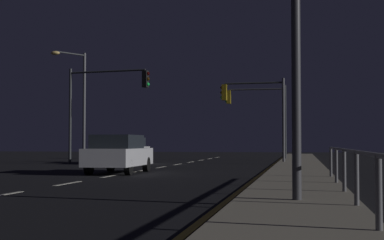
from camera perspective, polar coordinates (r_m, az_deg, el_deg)
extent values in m
plane|color=black|center=(22.39, -7.66, -5.44)|extent=(112.00, 112.00, 0.00)
cube|color=gray|center=(21.26, 10.44, -5.41)|extent=(2.43, 77.00, 0.14)
cube|color=silver|center=(14.59, -18.30, -7.04)|extent=(0.14, 2.00, 0.01)
cube|color=silver|center=(18.18, -12.15, -6.14)|extent=(0.14, 2.00, 0.01)
cube|color=silver|center=(21.92, -8.07, -5.49)|extent=(0.14, 2.00, 0.01)
cube|color=silver|center=(25.74, -5.20, -5.02)|extent=(0.14, 2.00, 0.01)
cube|color=silver|center=(29.60, -3.08, -4.67)|extent=(0.14, 2.00, 0.01)
cube|color=silver|center=(33.50, -1.44, -4.39)|extent=(0.14, 2.00, 0.01)
cube|color=silver|center=(37.41, -0.16, -4.17)|extent=(0.14, 2.00, 0.01)
cube|color=silver|center=(41.35, 0.89, -3.98)|extent=(0.14, 2.00, 0.01)
cube|color=silver|center=(45.29, 1.75, -3.83)|extent=(0.14, 2.00, 0.01)
cube|color=silver|center=(49.25, 2.47, -3.70)|extent=(0.14, 2.00, 0.01)
cube|color=gold|center=(26.30, 7.28, -4.95)|extent=(0.14, 53.00, 0.01)
cube|color=silver|center=(23.98, -7.20, -3.63)|extent=(1.91, 4.44, 0.70)
cube|color=#1E2328|center=(23.73, -7.36, -2.13)|extent=(1.65, 2.50, 0.55)
cylinder|color=black|center=(25.57, -8.02, -4.32)|extent=(0.23, 0.64, 0.64)
cylinder|color=black|center=(25.14, -4.53, -4.37)|extent=(0.23, 0.64, 0.64)
cylinder|color=black|center=(22.90, -10.14, -4.55)|extent=(0.23, 0.64, 0.64)
cylinder|color=black|center=(22.42, -6.27, -4.63)|extent=(0.23, 0.64, 0.64)
cube|color=silver|center=(34.84, -6.42, -3.20)|extent=(1.99, 4.47, 0.70)
cube|color=#1E2328|center=(35.08, -6.31, -2.17)|extent=(1.70, 2.53, 0.55)
cylinder|color=black|center=(33.29, -5.71, -3.85)|extent=(0.25, 0.65, 0.64)
cylinder|color=black|center=(33.71, -8.35, -3.82)|extent=(0.25, 0.65, 0.64)
cylinder|color=black|center=(36.03, -4.62, -3.73)|extent=(0.25, 0.65, 0.64)
cylinder|color=black|center=(36.42, -7.08, -3.71)|extent=(0.25, 0.65, 0.64)
cylinder|color=#2D3033|center=(41.05, 9.18, -0.18)|extent=(0.16, 0.16, 5.16)
cylinder|color=#38383D|center=(41.31, 6.39, 3.03)|extent=(3.99, 0.12, 0.11)
cube|color=olive|center=(41.46, 3.65, 2.27)|extent=(0.28, 0.34, 0.95)
sphere|color=black|center=(41.51, 3.43, 2.68)|extent=(0.20, 0.20, 0.20)
sphere|color=black|center=(41.48, 3.43, 2.27)|extent=(0.20, 0.20, 0.20)
sphere|color=#19D84C|center=(41.46, 3.43, 1.85)|extent=(0.20, 0.20, 0.20)
cylinder|color=#2D3033|center=(34.65, -11.92, 0.36)|extent=(0.16, 0.16, 5.61)
cylinder|color=#2D3033|center=(33.73, -8.37, 4.77)|extent=(4.74, 0.75, 0.11)
cube|color=black|center=(32.67, -4.63, 4.05)|extent=(0.32, 0.37, 0.95)
sphere|color=black|center=(32.65, -4.38, 4.58)|extent=(0.20, 0.20, 0.20)
sphere|color=black|center=(32.61, -4.38, 4.06)|extent=(0.20, 0.20, 0.20)
sphere|color=#19D84C|center=(32.58, -4.38, 3.54)|extent=(0.20, 0.20, 0.20)
cylinder|color=#4C4C51|center=(34.30, 9.01, 0.02)|extent=(0.16, 0.16, 4.91)
cylinder|color=#2D3033|center=(34.65, 6.08, 3.64)|extent=(3.52, 0.31, 0.11)
cube|color=olive|center=(34.88, 3.22, 2.73)|extent=(0.30, 0.36, 0.95)
sphere|color=black|center=(34.93, 2.96, 3.21)|extent=(0.20, 0.20, 0.20)
sphere|color=black|center=(34.91, 2.97, 2.72)|extent=(0.20, 0.20, 0.20)
sphere|color=#19D84C|center=(34.88, 2.97, 2.23)|extent=(0.20, 0.20, 0.20)
cylinder|color=#4C4C51|center=(36.74, -10.59, 1.20)|extent=(0.18, 0.18, 6.88)
cylinder|color=#2D3033|center=(36.44, -11.92, 6.44)|extent=(1.22, 1.91, 0.10)
ellipsoid|color=#F9D172|center=(35.80, -13.34, 6.44)|extent=(0.56, 0.36, 0.24)
cylinder|color=#59595E|center=(7.77, 17.93, -6.85)|extent=(0.09, 0.09, 0.95)
cylinder|color=#59595E|center=(10.73, 15.91, -5.58)|extent=(0.09, 0.09, 0.95)
cylinder|color=#59595E|center=(13.70, 14.77, -4.85)|extent=(0.09, 0.09, 0.95)
cylinder|color=#59595E|center=(16.67, 14.04, -4.38)|extent=(0.09, 0.09, 0.95)
cylinder|color=#59595E|center=(19.64, 13.53, -4.05)|extent=(0.09, 0.09, 0.95)
cube|color=slate|center=(10.71, 15.89, -3.04)|extent=(0.06, 17.88, 0.06)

